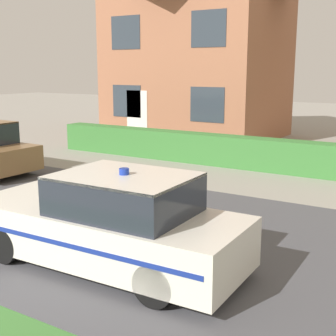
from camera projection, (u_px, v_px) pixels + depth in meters
road_strip at (110, 224)px, 9.10m from camera, size 28.00×6.53×0.01m
garden_hedge at (276, 156)px, 13.68m from camera, size 15.82×0.69×0.94m
police_car at (109, 223)px, 7.04m from camera, size 4.43×1.75×1.55m
house_left at (199, 40)px, 20.06m from camera, size 7.05×5.88×8.13m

